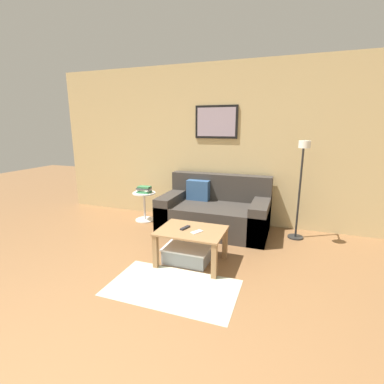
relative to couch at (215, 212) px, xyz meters
The scene contains 10 objects.
wall_back 1.13m from the couch, 117.56° to the left, with size 5.60×0.09×2.55m.
area_rug 1.73m from the couch, 88.86° to the right, with size 1.30×0.75×0.01m, color #B2B79E.
couch is the anchor object (origin of this frame).
coffee_table 1.14m from the couch, 88.40° to the right, with size 0.77×0.57×0.41m.
storage_bin 1.15m from the couch, 91.22° to the right, with size 0.54×0.37×0.19m.
floor_lamp 1.34m from the couch, ahead, with size 0.22×0.46×1.41m.
side_table 1.24m from the couch, behind, with size 0.38×0.38×0.49m.
book_stack 1.26m from the couch, behind, with size 0.25×0.20×0.11m.
remote_control 1.14m from the couch, 92.56° to the right, with size 0.04×0.15×0.02m, color #232328.
cell_phone 1.20m from the couch, 84.51° to the right, with size 0.07×0.14×0.01m, color silver.
Camera 1 is at (1.32, -0.78, 1.59)m, focal length 26.00 mm.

